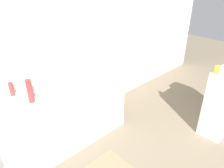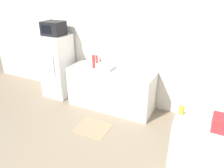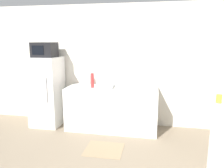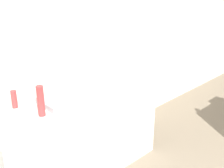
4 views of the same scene
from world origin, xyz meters
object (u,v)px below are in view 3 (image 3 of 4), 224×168
bottle_tall (92,80)px  jar (219,99)px  bottle_short (92,80)px  microwave (44,50)px  refrigerator (47,91)px

bottle_tall → jar: bottle_tall is taller
bottle_short → jar: (2.17, -1.64, 0.13)m
microwave → bottle_short: (0.94, 0.27, -0.67)m
bottle_tall → jar: size_ratio=2.68×
bottle_short → jar: size_ratio=1.60×
refrigerator → bottle_tall: (1.05, -0.05, 0.29)m
microwave → bottle_tall: size_ratio=1.56×
bottle_tall → bottle_short: 0.34m
refrigerator → microwave: bearing=-107.3°
microwave → refrigerator: bearing=72.7°
microwave → bottle_tall: (1.05, -0.05, -0.61)m
bottle_tall → refrigerator: bearing=177.0°
microwave → bottle_short: microwave is taller
bottle_short → jar: bearing=-37.1°
microwave → jar: 3.45m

